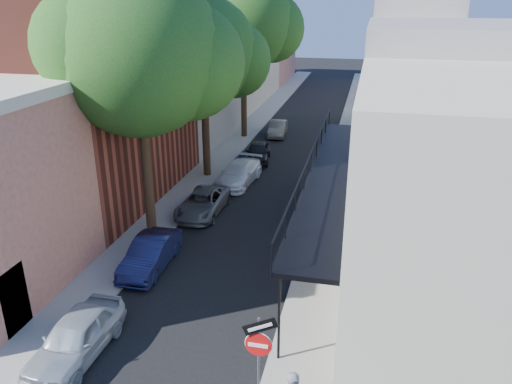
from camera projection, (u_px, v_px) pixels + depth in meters
The scene contains 15 objects.
road_surface at pixel (299, 130), 39.92m from camera, with size 6.00×64.00×0.01m, color black.
sidewalk_left at pixel (251, 127), 40.73m from camera, with size 2.00×64.00×0.12m, color gray.
sidewalk_right at pixel (350, 133), 39.07m from camera, with size 2.00×64.00×0.12m, color gray.
buildings_left at pixel (181, 66), 38.92m from camera, with size 10.10×59.10×12.00m.
buildings_right at pixel (424, 80), 35.96m from camera, with size 9.80×55.00×10.00m.
sign_post at pixel (259, 348), 12.21m from camera, with size 0.89×0.17×2.99m.
oak_near at pixel (150, 55), 19.83m from camera, with size 7.48×6.80×11.42m.
oak_mid at pixel (211, 55), 27.37m from camera, with size 6.60×6.00×10.20m.
oak_far at pixel (250, 23), 35.11m from camera, with size 7.70×7.00×11.90m.
parked_car_a at pixel (76, 337), 14.77m from camera, with size 1.56×3.87×1.32m, color #ACB7BE.
parked_car_b at pixel (151, 254), 19.59m from camera, with size 1.33×3.80×1.25m, color #151941.
parked_car_c at pixel (203, 203), 24.53m from camera, with size 1.88×4.08×1.13m, color slate.
parked_car_d at pixel (239, 173), 28.44m from camera, with size 1.74×4.29×1.24m, color white.
parked_car_e at pixel (258, 152), 32.30m from camera, with size 1.49×3.71×1.26m, color black.
parked_car_f at pixel (278, 128), 38.23m from camera, with size 1.22×3.49×1.15m, color slate.
Camera 1 is at (5.32, -8.73, 10.09)m, focal length 35.00 mm.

